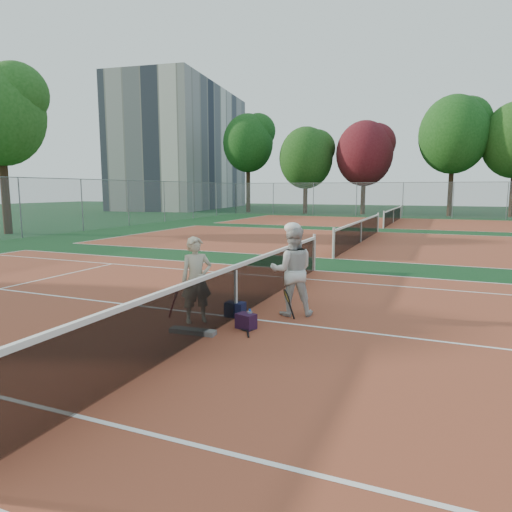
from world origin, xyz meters
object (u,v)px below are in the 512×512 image
(water_bottle, at_px, (250,320))
(sports_bag_purple, at_px, (246,321))
(racket_black_held, at_px, (287,305))
(racket_spare, at_px, (247,328))
(player_b, at_px, (292,271))
(racket_red, at_px, (176,302))
(player_a, at_px, (196,280))
(apartment_block, at_px, (184,149))
(sports_bag_navy, at_px, (235,309))
(net_main, at_px, (236,291))

(water_bottle, bearing_deg, sports_bag_purple, -119.60)
(racket_black_held, relative_size, racket_spare, 0.96)
(player_b, height_order, racket_red, player_b)
(player_a, relative_size, racket_red, 2.72)
(racket_spare, height_order, sports_bag_purple, sports_bag_purple)
(racket_black_held, xyz_separation_m, water_bottle, (-0.43, -0.73, -0.14))
(apartment_block, bearing_deg, racket_spare, -57.42)
(player_b, relative_size, racket_red, 2.99)
(racket_black_held, height_order, water_bottle, racket_black_held)
(racket_red, relative_size, water_bottle, 1.93)
(racket_spare, xyz_separation_m, water_bottle, (0.01, 0.10, 0.14))
(sports_bag_navy, height_order, water_bottle, water_bottle)
(racket_red, bearing_deg, sports_bag_purple, -40.76)
(net_main, xyz_separation_m, sports_bag_purple, (0.46, -0.57, -0.38))
(sports_bag_navy, distance_m, water_bottle, 0.77)
(player_b, xyz_separation_m, racket_spare, (-0.42, -1.20, -0.85))
(player_b, xyz_separation_m, sports_bag_purple, (-0.45, -1.17, -0.73))
(sports_bag_purple, bearing_deg, racket_black_held, 59.31)
(racket_red, bearing_deg, racket_spare, -41.64)
(net_main, distance_m, player_b, 1.15)
(player_b, xyz_separation_m, racket_red, (-1.97, -1.01, -0.58))
(racket_spare, bearing_deg, water_bottle, -31.78)
(player_a, bearing_deg, racket_spare, -47.47)
(net_main, height_order, water_bottle, net_main)
(racket_black_held, distance_m, water_bottle, 0.86)
(apartment_block, height_order, racket_spare, apartment_block)
(apartment_block, distance_m, racket_spare, 53.45)
(player_a, height_order, racket_red, player_a)
(player_a, bearing_deg, sports_bag_navy, 5.79)
(racket_black_held, bearing_deg, player_a, -7.05)
(apartment_block, relative_size, sports_bag_purple, 66.74)
(net_main, xyz_separation_m, racket_black_held, (0.94, 0.23, -0.22))
(apartment_block, xyz_separation_m, sports_bag_navy, (27.96, -43.95, -7.36))
(racket_spare, bearing_deg, player_b, -45.82)
(racket_spare, distance_m, sports_bag_navy, 0.85)
(racket_black_held, bearing_deg, player_b, -121.06)
(net_main, relative_size, sports_bag_navy, 30.65)
(player_b, relative_size, racket_black_held, 3.00)
(net_main, bearing_deg, water_bottle, -44.40)
(racket_black_held, xyz_separation_m, sports_bag_purple, (-0.47, -0.80, -0.15))
(sports_bag_navy, bearing_deg, player_b, 30.11)
(racket_black_held, bearing_deg, apartment_block, -91.33)
(racket_black_held, distance_m, racket_spare, 0.98)
(net_main, relative_size, racket_red, 18.95)
(apartment_block, relative_size, racket_black_held, 38.09)
(racket_spare, bearing_deg, apartment_block, 5.95)
(racket_spare, bearing_deg, net_main, 13.15)
(player_a, height_order, player_b, player_b)
(net_main, bearing_deg, player_a, -134.62)
(net_main, bearing_deg, player_b, 33.59)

